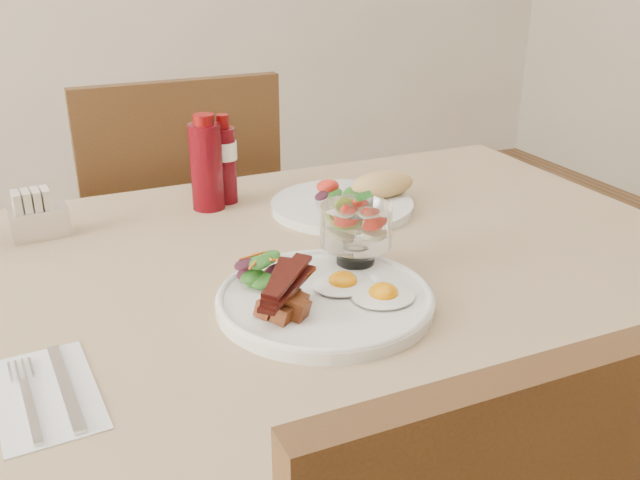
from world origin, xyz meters
TOP-DOWN VIEW (x-y plane):
  - table at (0.00, 0.00)m, footprint 1.33×0.88m
  - chair_far at (0.00, 0.66)m, footprint 0.42×0.42m
  - main_plate at (0.02, -0.12)m, footprint 0.28×0.28m
  - fried_eggs at (0.06, -0.13)m, footprint 0.14×0.15m
  - bacon_potato_pile at (-0.05, -0.14)m, footprint 0.10×0.10m
  - side_salad at (-0.04, -0.05)m, footprint 0.08×0.08m
  - fruit_cup at (0.10, -0.04)m, footprint 0.10×0.10m
  - second_plate at (0.21, 0.19)m, footprint 0.27×0.25m
  - ketchup_bottle at (-0.02, 0.29)m, footprint 0.06×0.06m
  - hot_sauce_bottle at (0.02, 0.31)m, footprint 0.05×0.05m
  - sugar_caddy at (-0.30, 0.28)m, footprint 0.09×0.05m
  - napkin_cutlery at (-0.33, -0.17)m, footprint 0.11×0.19m

SIDE VIEW (x-z plane):
  - chair_far at x=0.00m, z-range 0.06..0.99m
  - table at x=0.00m, z-range 0.29..1.04m
  - napkin_cutlery at x=-0.33m, z-range 0.75..0.76m
  - main_plate at x=0.02m, z-range 0.75..0.77m
  - second_plate at x=0.21m, z-range 0.74..0.80m
  - fried_eggs at x=0.06m, z-range 0.76..0.79m
  - sugar_caddy at x=-0.30m, z-range 0.75..0.82m
  - side_salad at x=-0.04m, z-range 0.77..0.81m
  - bacon_potato_pile at x=-0.05m, z-range 0.77..0.82m
  - fruit_cup at x=0.10m, z-range 0.77..0.87m
  - hot_sauce_bottle at x=0.02m, z-range 0.75..0.91m
  - ketchup_bottle at x=-0.02m, z-range 0.75..0.91m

